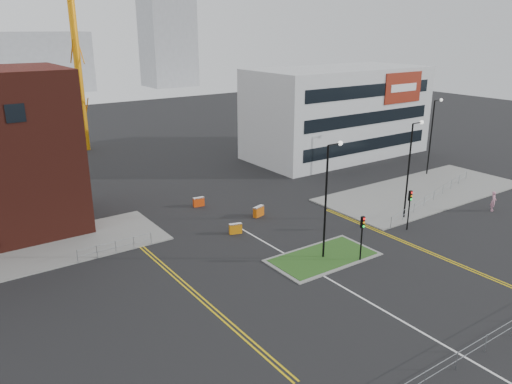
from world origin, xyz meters
The scene contains 24 objects.
ground centered at (0.00, 0.00, 0.00)m, with size 200.00×200.00×0.00m, color black.
pavement_right centered at (22.00, 14.00, 0.06)m, with size 24.00×10.00×0.12m, color slate.
island_kerb centered at (2.00, 8.00, 0.04)m, with size 8.60×4.60×0.08m, color slate.
grass_island centered at (2.00, 8.00, 0.06)m, with size 8.00×4.00×0.12m, color #284F1A.
office_block centered at (26.01, 31.97, 6.00)m, with size 25.00×12.20×12.00m.
streetlamp_island centered at (2.22, 8.00, 5.41)m, with size 1.46×0.36×9.18m.
streetlamp_right_near centered at (14.22, 10.00, 5.41)m, with size 1.46×0.36×9.18m.
streetlamp_right_far centered at (28.22, 18.00, 5.41)m, with size 1.46×0.36×9.18m.
traffic_light_island centered at (4.00, 5.98, 2.57)m, with size 0.28×0.33×3.65m.
traffic_light_right centered at (12.00, 7.98, 2.57)m, with size 0.28×0.33×3.65m.
railing_front centered at (0.00, -6.00, 0.78)m, with size 24.05×0.05×1.10m.
railing_left centered at (-11.00, 18.00, 0.74)m, with size 6.05×0.05×1.10m.
railing_right centered at (20.50, 11.50, 0.78)m, with size 19.05×5.05×1.10m.
centre_line centered at (0.00, 2.00, 0.01)m, with size 0.15×30.00×0.01m, color silver.
yellow_left_a centered at (-9.00, 10.00, 0.01)m, with size 0.12×24.00×0.01m, color gold.
yellow_left_b centered at (-8.70, 10.00, 0.01)m, with size 0.12×24.00×0.01m, color gold.
yellow_right_a centered at (9.50, 6.00, 0.01)m, with size 0.12×20.00×0.01m, color gold.
yellow_right_b centered at (9.80, 6.00, 0.01)m, with size 0.12×20.00×0.01m, color gold.
skyline_b centered at (10.00, 130.00, 8.00)m, with size 24.00×12.00×16.00m, color gray.
skyline_c centered at (45.00, 125.00, 14.00)m, with size 14.00×12.00×28.00m, color gray.
pedestrian centered at (22.75, 6.36, 1.00)m, with size 0.73×0.48×2.00m, color #C9829A.
barrier_left centered at (-1.00, 16.00, 0.50)m, with size 1.16×0.67×0.93m.
barrier_mid centered at (-0.27, 24.00, 0.51)m, with size 1.15×0.50×0.94m.
barrier_right centered at (3.06, 18.26, 0.55)m, with size 1.26×0.71×1.01m.
Camera 1 is at (-22.54, -18.01, 17.14)m, focal length 35.00 mm.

